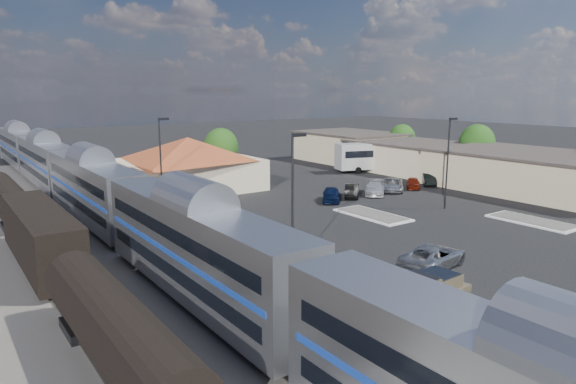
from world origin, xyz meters
TOP-DOWN VIEW (x-y plane):
  - ground at (0.00, 0.00)m, footprint 280.00×280.00m
  - railbed at (-21.00, 8.00)m, footprint 16.00×100.00m
  - platform at (-12.00, 6.00)m, footprint 5.50×92.00m
  - passenger_train at (-18.00, 14.40)m, footprint 3.00×104.00m
  - freight_cars at (-24.00, 4.33)m, footprint 2.80×46.00m
  - station_depot at (-4.56, 24.00)m, footprint 18.35×12.24m
  - buildings_east at (28.00, 14.28)m, footprint 14.40×51.40m
  - traffic_island_south at (4.00, 2.00)m, footprint 3.30×7.50m
  - traffic_island_north at (14.00, -8.00)m, footprint 3.30×7.50m
  - lamp_plat_s at (-10.90, -6.00)m, footprint 1.08×0.25m
  - lamp_plat_n at (-10.90, 16.00)m, footprint 1.08×0.25m
  - lamp_lot at (12.10, 0.00)m, footprint 1.08×0.25m
  - tree_east_b at (34.00, 12.00)m, footprint 4.94×4.94m
  - tree_east_c at (34.00, 26.00)m, footprint 4.41×4.41m
  - tree_depot at (3.00, 30.00)m, footprint 4.71×4.71m
  - pickup_truck at (-8.50, -14.72)m, footprint 5.70×2.34m
  - suv at (-2.88, -10.68)m, footprint 6.18×3.85m
  - coach_bus at (24.00, 21.10)m, footprint 13.07×6.79m
  - person_a at (-12.06, -11.65)m, footprint 0.48×0.66m
  - person_b at (-11.75, 6.25)m, footprint 1.02×1.14m
  - parked_car_a at (4.97, 9.16)m, footprint 4.24×4.55m
  - parked_car_b at (8.17, 9.46)m, footprint 4.00×4.11m
  - parked_car_c at (11.37, 9.16)m, footprint 5.06×4.99m
  - parked_car_d at (14.57, 9.46)m, footprint 5.46×5.31m
  - parked_car_e at (17.77, 9.16)m, footprint 3.84×3.76m
  - parked_car_f at (20.97, 9.46)m, footprint 3.99×4.13m

SIDE VIEW (x-z plane):
  - ground at x=0.00m, z-range 0.00..0.00m
  - railbed at x=-21.00m, z-range 0.00..0.12m
  - platform at x=-12.00m, z-range 0.00..0.18m
  - traffic_island_south at x=4.00m, z-range 0.00..0.21m
  - traffic_island_north at x=14.00m, z-range 0.00..0.21m
  - parked_car_e at x=17.77m, z-range 0.00..1.31m
  - parked_car_b at x=8.17m, z-range 0.00..1.40m
  - parked_car_f at x=20.97m, z-range 0.00..1.40m
  - parked_car_d at x=14.57m, z-range 0.00..1.45m
  - parked_car_c at x=11.37m, z-range 0.00..1.47m
  - parked_car_a at x=4.97m, z-range 0.00..1.51m
  - suv at x=-2.88m, z-range 0.00..1.59m
  - pickup_truck at x=-8.50m, z-range -0.05..1.89m
  - person_a at x=-12.06m, z-range 0.18..1.84m
  - person_b at x=-11.75m, z-range 0.18..2.10m
  - freight_cars at x=-24.00m, z-range -0.07..3.93m
  - buildings_east at x=28.00m, z-range -0.13..4.67m
  - coach_bus at x=24.00m, z-range 0.31..4.44m
  - passenger_train at x=-18.00m, z-range 0.09..5.64m
  - station_depot at x=-4.56m, z-range 0.03..6.23m
  - tree_east_c at x=34.00m, z-range 0.66..6.87m
  - tree_depot at x=3.00m, z-range 0.71..7.34m
  - tree_east_b at x=34.00m, z-range 0.74..7.70m
  - lamp_plat_s at x=-10.90m, z-range 0.84..9.84m
  - lamp_plat_n at x=-10.90m, z-range 0.84..9.84m
  - lamp_lot at x=12.10m, z-range 0.84..9.84m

